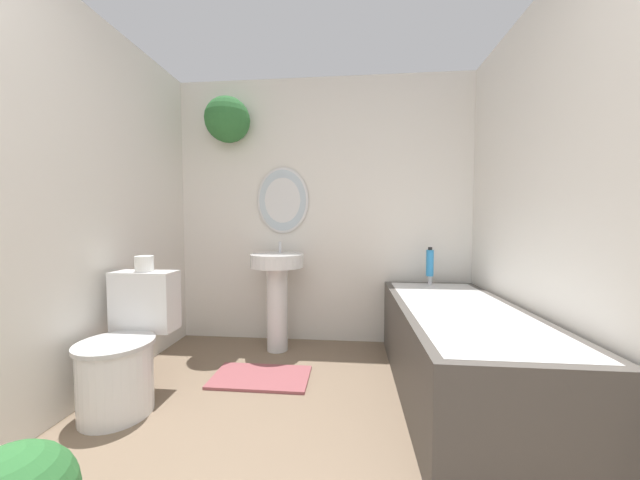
% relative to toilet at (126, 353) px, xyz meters
% --- Properties ---
extents(wall_back, '(2.77, 0.40, 2.40)m').
position_rel_toilet_xyz_m(wall_back, '(0.94, 1.19, 0.99)').
color(wall_back, silver).
rests_on(wall_back, ground_plane).
extents(wall_left, '(0.06, 2.85, 2.40)m').
position_rel_toilet_xyz_m(wall_left, '(-0.30, -0.18, 0.88)').
color(wall_left, silver).
rests_on(wall_left, ground_plane).
extents(wall_right, '(0.06, 2.85, 2.40)m').
position_rel_toilet_xyz_m(wall_right, '(2.42, -0.18, 0.88)').
color(wall_right, silver).
rests_on(wall_right, ground_plane).
extents(toilet, '(0.41, 0.57, 0.78)m').
position_rel_toilet_xyz_m(toilet, '(0.00, 0.00, 0.00)').
color(toilet, white).
rests_on(toilet, ground_plane).
extents(pedestal_sink, '(0.45, 0.45, 0.93)m').
position_rel_toilet_xyz_m(pedestal_sink, '(0.70, 0.92, 0.24)').
color(pedestal_sink, white).
rests_on(pedestal_sink, ground_plane).
extents(bathtub, '(0.74, 1.69, 0.65)m').
position_rel_toilet_xyz_m(bathtub, '(2.00, 0.29, -0.02)').
color(bathtub, '#4C4742').
rests_on(bathtub, ground_plane).
extents(shampoo_bottle, '(0.06, 0.06, 0.24)m').
position_rel_toilet_xyz_m(shampoo_bottle, '(1.98, 0.99, 0.44)').
color(shampoo_bottle, '#2D84C6').
rests_on(shampoo_bottle, bathtub).
extents(bath_mat, '(0.67, 0.38, 0.02)m').
position_rel_toilet_xyz_m(bath_mat, '(0.70, 0.40, -0.31)').
color(bath_mat, '#934C51').
rests_on(bath_mat, ground_plane).
extents(toilet_paper_roll, '(0.11, 0.11, 0.10)m').
position_rel_toilet_xyz_m(toilet_paper_roll, '(-0.00, 0.19, 0.50)').
color(toilet_paper_roll, white).
rests_on(toilet_paper_roll, toilet).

